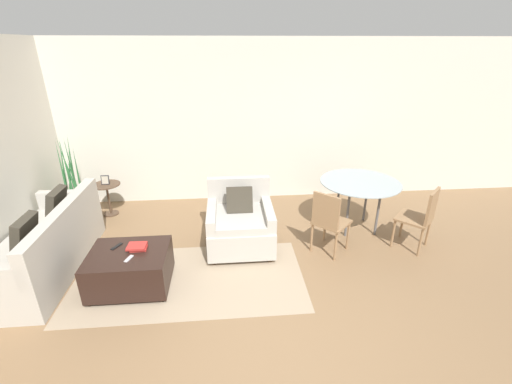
{
  "coord_description": "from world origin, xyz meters",
  "views": [
    {
      "loc": [
        -0.35,
        -2.54,
        2.63
      ],
      "look_at": [
        0.03,
        1.78,
        0.75
      ],
      "focal_mm": 24.0,
      "sensor_mm": 36.0,
      "label": 1
    }
  ],
  "objects_px": {
    "dining_table": "(360,187)",
    "armchair": "(240,223)",
    "couch": "(45,249)",
    "tv_remote_primary": "(129,259)",
    "dining_chair_near_right": "(422,215)",
    "picture_frame": "(105,180)",
    "tv_remote_secondary": "(117,246)",
    "dining_chair_near_left": "(329,219)",
    "book_stack": "(138,247)",
    "side_table": "(108,193)",
    "ottoman": "(130,268)",
    "potted_plant": "(76,199)"
  },
  "relations": [
    {
      "from": "dining_table",
      "to": "armchair",
      "type": "bearing_deg",
      "value": -168.78
    },
    {
      "from": "couch",
      "to": "tv_remote_primary",
      "type": "xyz_separation_m",
      "value": [
        1.17,
        -0.55,
        0.16
      ]
    },
    {
      "from": "couch",
      "to": "dining_chair_near_right",
      "type": "relative_size",
      "value": 2.18
    },
    {
      "from": "picture_frame",
      "to": "tv_remote_secondary",
      "type": "bearing_deg",
      "value": -69.95
    },
    {
      "from": "tv_remote_secondary",
      "to": "dining_chair_near_left",
      "type": "bearing_deg",
      "value": 7.46
    },
    {
      "from": "picture_frame",
      "to": "dining_chair_near_right",
      "type": "bearing_deg",
      "value": -17.66
    },
    {
      "from": "book_stack",
      "to": "side_table",
      "type": "relative_size",
      "value": 0.41
    },
    {
      "from": "side_table",
      "to": "dining_table",
      "type": "height_order",
      "value": "dining_table"
    },
    {
      "from": "picture_frame",
      "to": "dining_chair_near_left",
      "type": "height_order",
      "value": "dining_chair_near_left"
    },
    {
      "from": "tv_remote_primary",
      "to": "tv_remote_secondary",
      "type": "relative_size",
      "value": 0.87
    },
    {
      "from": "couch",
      "to": "side_table",
      "type": "height_order",
      "value": "couch"
    },
    {
      "from": "side_table",
      "to": "dining_chair_near_right",
      "type": "xyz_separation_m",
      "value": [
        4.56,
        -1.45,
        0.14
      ]
    },
    {
      "from": "side_table",
      "to": "dining_chair_near_left",
      "type": "relative_size",
      "value": 0.6
    },
    {
      "from": "ottoman",
      "to": "dining_chair_near_right",
      "type": "relative_size",
      "value": 0.99
    },
    {
      "from": "potted_plant",
      "to": "ottoman",
      "type": "bearing_deg",
      "value": -55.34
    },
    {
      "from": "tv_remote_primary",
      "to": "dining_table",
      "type": "bearing_deg",
      "value": 22.25
    },
    {
      "from": "couch",
      "to": "book_stack",
      "type": "distance_m",
      "value": 1.29
    },
    {
      "from": "dining_chair_near_left",
      "to": "dining_chair_near_right",
      "type": "bearing_deg",
      "value": 0.0
    },
    {
      "from": "armchair",
      "to": "tv_remote_secondary",
      "type": "relative_size",
      "value": 5.79
    },
    {
      "from": "ottoman",
      "to": "dining_chair_near_right",
      "type": "xyz_separation_m",
      "value": [
        3.75,
        0.48,
        0.27
      ]
    },
    {
      "from": "dining_table",
      "to": "dining_chair_near_right",
      "type": "height_order",
      "value": "dining_chair_near_right"
    },
    {
      "from": "ottoman",
      "to": "tv_remote_secondary",
      "type": "xyz_separation_m",
      "value": [
        -0.16,
        0.14,
        0.21
      ]
    },
    {
      "from": "couch",
      "to": "tv_remote_primary",
      "type": "distance_m",
      "value": 1.3
    },
    {
      "from": "picture_frame",
      "to": "dining_chair_near_left",
      "type": "bearing_deg",
      "value": -23.87
    },
    {
      "from": "tv_remote_primary",
      "to": "side_table",
      "type": "xyz_separation_m",
      "value": [
        -0.86,
        2.06,
        -0.08
      ]
    },
    {
      "from": "ottoman",
      "to": "tv_remote_primary",
      "type": "height_order",
      "value": "tv_remote_primary"
    },
    {
      "from": "side_table",
      "to": "picture_frame",
      "type": "distance_m",
      "value": 0.23
    },
    {
      "from": "couch",
      "to": "tv_remote_primary",
      "type": "relative_size",
      "value": 14.31
    },
    {
      "from": "couch",
      "to": "armchair",
      "type": "bearing_deg",
      "value": 8.12
    },
    {
      "from": "potted_plant",
      "to": "couch",
      "type": "bearing_deg",
      "value": -82.92
    },
    {
      "from": "armchair",
      "to": "side_table",
      "type": "xyz_separation_m",
      "value": [
        -2.13,
        1.17,
        0.03
      ]
    },
    {
      "from": "armchair",
      "to": "dining_chair_near_right",
      "type": "xyz_separation_m",
      "value": [
        2.43,
        -0.28,
        0.17
      ]
    },
    {
      "from": "dining_chair_near_right",
      "to": "picture_frame",
      "type": "bearing_deg",
      "value": 162.34
    },
    {
      "from": "tv_remote_primary",
      "to": "dining_chair_near_right",
      "type": "relative_size",
      "value": 0.15
    },
    {
      "from": "couch",
      "to": "dining_chair_near_right",
      "type": "height_order",
      "value": "couch"
    },
    {
      "from": "armchair",
      "to": "dining_chair_near_left",
      "type": "height_order",
      "value": "same"
    },
    {
      "from": "tv_remote_primary",
      "to": "dining_chair_near_right",
      "type": "xyz_separation_m",
      "value": [
        3.7,
        0.61,
        0.06
      ]
    },
    {
      "from": "couch",
      "to": "book_stack",
      "type": "xyz_separation_m",
      "value": [
        1.22,
        -0.35,
        0.18
      ]
    },
    {
      "from": "armchair",
      "to": "tv_remote_primary",
      "type": "xyz_separation_m",
      "value": [
        -1.27,
        -0.9,
        0.11
      ]
    },
    {
      "from": "couch",
      "to": "picture_frame",
      "type": "height_order",
      "value": "couch"
    },
    {
      "from": "potted_plant",
      "to": "picture_frame",
      "type": "xyz_separation_m",
      "value": [
        0.49,
        0.05,
        0.3
      ]
    },
    {
      "from": "tv_remote_primary",
      "to": "potted_plant",
      "type": "relative_size",
      "value": 0.1
    },
    {
      "from": "potted_plant",
      "to": "dining_chair_near_left",
      "type": "distance_m",
      "value": 4.03
    },
    {
      "from": "tv_remote_secondary",
      "to": "potted_plant",
      "type": "bearing_deg",
      "value": 123.3
    },
    {
      "from": "side_table",
      "to": "dining_chair_near_right",
      "type": "bearing_deg",
      "value": -17.66
    },
    {
      "from": "ottoman",
      "to": "dining_chair_near_left",
      "type": "bearing_deg",
      "value": 11.09
    },
    {
      "from": "armchair",
      "to": "ottoman",
      "type": "bearing_deg",
      "value": -149.7
    },
    {
      "from": "dining_chair_near_left",
      "to": "tv_remote_secondary",
      "type": "bearing_deg",
      "value": -172.54
    },
    {
      "from": "armchair",
      "to": "dining_chair_near_left",
      "type": "xyz_separation_m",
      "value": [
        1.16,
        -0.28,
        0.17
      ]
    },
    {
      "from": "side_table",
      "to": "picture_frame",
      "type": "height_order",
      "value": "picture_frame"
    }
  ]
}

